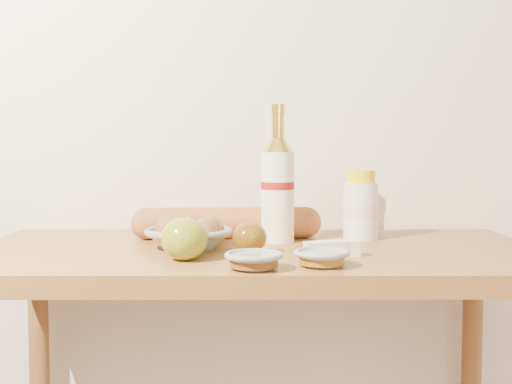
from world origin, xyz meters
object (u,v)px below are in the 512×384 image
egg_bowl (189,235)px  baguette (227,223)px  table (256,305)px  cream_bottle (361,207)px  bourbon_bottle (278,186)px

egg_bowl → baguette: 0.16m
table → baguette: 0.22m
cream_bottle → baguette: cream_bottle is taller
egg_bowl → cream_bottle: bearing=19.1°
table → bourbon_bottle: size_ratio=3.91×
bourbon_bottle → egg_bowl: bourbon_bottle is taller
table → egg_bowl: bearing=-177.4°
bourbon_bottle → table: bearing=-114.5°
table → baguette: baguette is taller
bourbon_bottle → egg_bowl: bearing=-148.9°
cream_bottle → baguette: 0.31m
bourbon_bottle → cream_bottle: bearing=19.5°
bourbon_bottle → cream_bottle: 0.21m
bourbon_bottle → baguette: 0.15m
cream_bottle → bourbon_bottle: bearing=-175.3°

